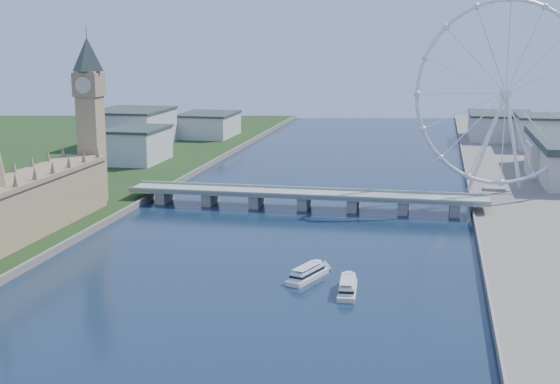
# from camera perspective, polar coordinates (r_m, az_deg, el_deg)

# --- Properties ---
(big_ben) EXTENTS (20.02, 20.02, 110.00)m
(big_ben) POSITION_cam_1_polar(r_m,az_deg,el_deg) (485.76, -13.77, 6.66)
(big_ben) COLOR tan
(big_ben) RESTS_ON ground
(westminster_bridge) EXTENTS (220.00, 22.00, 9.50)m
(westminster_bridge) POSITION_cam_1_polar(r_m,az_deg,el_deg) (476.96, 1.80, -0.39)
(westminster_bridge) COLOR gray
(westminster_bridge) RESTS_ON ground
(london_eye) EXTENTS (113.60, 39.12, 124.30)m
(london_eye) POSITION_cam_1_polar(r_m,az_deg,el_deg) (518.56, 16.19, 6.92)
(london_eye) COLOR silver
(london_eye) RESTS_ON ground
(city_skyline) EXTENTS (505.00, 280.00, 32.00)m
(city_skyline) POSITION_cam_1_polar(r_m,az_deg,el_deg) (726.79, 8.33, 4.38)
(city_skyline) COLOR beige
(city_skyline) RESTS_ON ground
(tour_boat_near) EXTENTS (17.09, 30.21, 6.50)m
(tour_boat_near) POSITION_cam_1_polar(r_m,az_deg,el_deg) (340.12, 2.02, -6.39)
(tour_boat_near) COLOR silver
(tour_boat_near) RESTS_ON ground
(tour_boat_far) EXTENTS (9.36, 29.76, 6.48)m
(tour_boat_far) POSITION_cam_1_polar(r_m,az_deg,el_deg) (323.80, 4.95, -7.35)
(tour_boat_far) COLOR beige
(tour_boat_far) RESTS_ON ground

